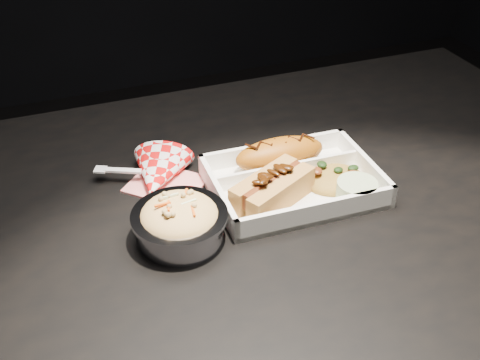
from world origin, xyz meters
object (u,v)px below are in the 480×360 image
(foil_coleslaw_cup, at_px, (180,221))
(dining_table, at_px, (273,243))
(food_tray, at_px, (293,184))
(napkin_fork, at_px, (158,174))
(fried_pastry, at_px, (280,154))
(hotdog, at_px, (272,187))

(foil_coleslaw_cup, bearing_deg, dining_table, 15.22)
(food_tray, distance_m, foil_coleslaw_cup, 0.20)
(dining_table, bearing_deg, napkin_fork, 147.59)
(foil_coleslaw_cup, relative_size, napkin_fork, 0.76)
(fried_pastry, xyz_separation_m, foil_coleslaw_cup, (-0.19, -0.11, -0.00))
(food_tray, xyz_separation_m, napkin_fork, (-0.19, 0.09, 0.01))
(food_tray, distance_m, napkin_fork, 0.21)
(fried_pastry, xyz_separation_m, napkin_fork, (-0.19, 0.04, -0.02))
(fried_pastry, relative_size, napkin_fork, 0.85)
(napkin_fork, bearing_deg, fried_pastry, 14.95)
(foil_coleslaw_cup, bearing_deg, fried_pastry, 28.58)
(food_tray, xyz_separation_m, hotdog, (-0.05, -0.03, 0.02))
(dining_table, height_order, fried_pastry, fried_pastry)
(food_tray, bearing_deg, napkin_fork, 155.93)
(fried_pastry, height_order, foil_coleslaw_cup, foil_coleslaw_cup)
(hotdog, bearing_deg, fried_pastry, 32.52)
(dining_table, height_order, foil_coleslaw_cup, foil_coleslaw_cup)
(dining_table, xyz_separation_m, food_tray, (0.03, 0.01, 0.10))
(hotdog, relative_size, foil_coleslaw_cup, 1.08)
(food_tray, bearing_deg, hotdog, -149.23)
(dining_table, relative_size, fried_pastry, 8.15)
(food_tray, bearing_deg, foil_coleslaw_cup, -163.59)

